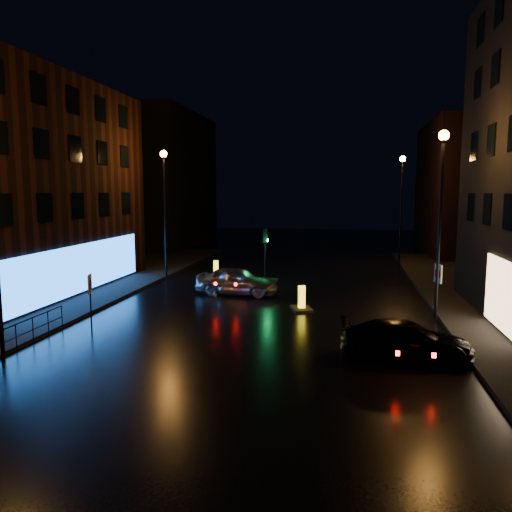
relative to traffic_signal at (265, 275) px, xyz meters
The scene contains 15 objects.
ground 14.06m from the traffic_signal, 85.10° to the right, with size 120.00×120.00×0.00m, color black.
pavement_left 14.14m from the traffic_signal, 154.89° to the right, with size 12.00×44.00×0.15m, color black.
building_far_left 26.50m from the traffic_signal, 125.18° to the left, with size 8.00×16.00×14.00m, color black.
building_far_right 24.83m from the traffic_signal, 48.01° to the left, with size 8.00×14.00×12.00m, color black.
street_lamp_lfar 8.32m from the traffic_signal, behind, with size 0.44×0.44×8.37m.
street_lamp_rnear 13.06m from the traffic_signal, 41.63° to the right, with size 0.44×0.44×8.37m.
street_lamp_rfar 13.06m from the traffic_signal, 41.63° to the left, with size 0.44×0.44×8.37m.
traffic_signal is the anchor object (origin of this frame).
guard_railing 16.47m from the traffic_signal, 114.39° to the right, with size 0.05×6.04×1.00m.
silver_hatchback 3.98m from the traffic_signal, 104.32° to the right, with size 1.84×4.58×1.56m, color #A5A9AD.
dark_sedan 15.14m from the traffic_signal, 61.93° to the right, with size 1.83×4.50×1.31m, color black.
bollard_near 7.50m from the traffic_signal, 67.05° to the right, with size 1.30×1.60×1.21m.
bollard_far 3.77m from the traffic_signal, 160.91° to the left, with size 1.20×1.52×1.17m.
road_sign_left 13.43m from the traffic_signal, 113.34° to the right, with size 0.23×0.57×2.41m.
road_sign_right 11.97m from the traffic_signal, 40.07° to the right, with size 0.24×0.60×2.54m.
Camera 1 is at (3.77, -16.82, 5.80)m, focal length 35.00 mm.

